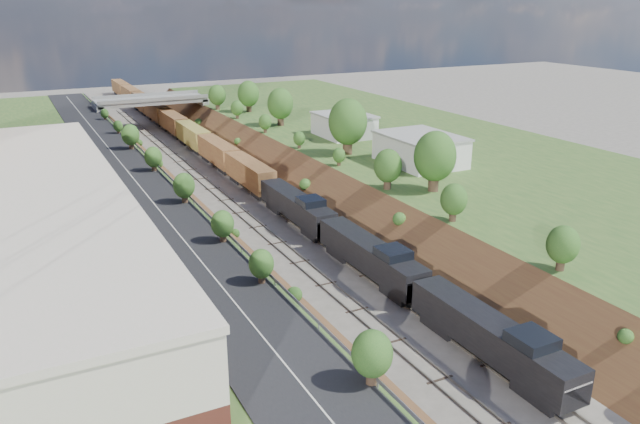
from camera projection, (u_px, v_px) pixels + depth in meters
platform_right at (438, 161)px, 102.70m from camera, size 44.00×180.00×5.00m
embankment_left at (174, 215)px, 84.71m from camera, size 10.00×180.00×10.00m
embankment_right at (319, 193)px, 94.11m from camera, size 10.00×180.00×10.00m
rail_left_track at (233, 205)px, 88.27m from camera, size 1.58×180.00×0.18m
rail_right_track at (267, 200)px, 90.49m from camera, size 1.58×180.00×0.18m
road at (137, 183)px, 81.15m from camera, size 8.00×180.00×0.10m
guardrail at (169, 176)px, 82.57m from camera, size 0.10×171.00×0.70m
commercial_building at (42, 225)px, 56.12m from camera, size 14.30×62.30×7.00m
overpass at (151, 107)px, 140.16m from camera, size 24.50×8.30×7.40m
white_building_near at (420, 150)px, 90.43m from camera, size 9.00×12.00×4.00m
white_building_far at (344, 126)px, 108.86m from camera, size 8.00×10.00×3.60m
tree_right_large at (435, 157)px, 76.75m from camera, size 5.25×5.25×7.61m
tree_left_crest at (288, 281)px, 48.32m from camera, size 2.45×2.45×3.55m
freight_train at (194, 136)px, 121.27m from camera, size 2.92×180.26×4.55m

